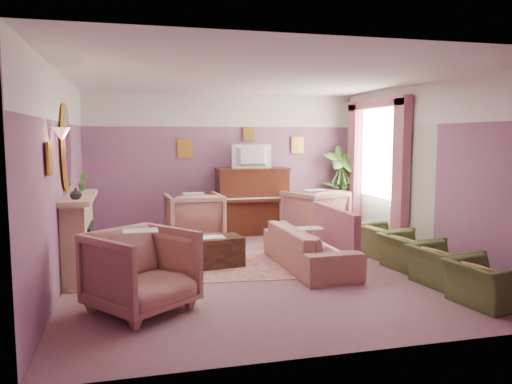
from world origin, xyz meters
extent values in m
cube|color=#815760|center=(0.00, 0.00, 0.00)|extent=(5.50, 6.00, 0.01)
cube|color=white|center=(0.00, 0.00, 2.80)|extent=(5.50, 6.00, 0.01)
cube|color=#6D4C71|center=(0.00, 3.00, 1.40)|extent=(5.50, 0.02, 2.80)
cube|color=#6D4C71|center=(0.00, -3.00, 1.40)|extent=(5.50, 0.02, 2.80)
cube|color=#6D4C71|center=(-2.75, 0.00, 1.40)|extent=(0.02, 6.00, 2.80)
cube|color=#6D4C71|center=(2.75, 0.00, 1.40)|extent=(0.02, 6.00, 2.80)
cube|color=silver|center=(0.00, 2.99, 2.47)|extent=(5.50, 0.01, 0.65)
cube|color=#B6C2AA|center=(2.73, 1.30, 1.07)|extent=(0.01, 3.00, 2.15)
cube|color=tan|center=(-2.59, 0.20, 0.55)|extent=(0.30, 1.40, 1.10)
cube|color=black|center=(-2.49, 0.20, 0.40)|extent=(0.18, 0.72, 0.68)
cube|color=#FF4522|center=(-2.45, 0.20, 0.22)|extent=(0.06, 0.54, 0.10)
cube|color=tan|center=(-2.56, 0.20, 1.12)|extent=(0.40, 1.55, 0.07)
cube|color=tan|center=(-2.39, 0.20, 0.01)|extent=(0.55, 1.50, 0.02)
ellipsoid|color=gold|center=(-2.70, 0.20, 1.80)|extent=(0.04, 0.72, 1.20)
ellipsoid|color=white|center=(-2.67, 0.20, 1.80)|extent=(0.01, 0.60, 1.06)
cone|color=#FF9F91|center=(-2.62, -0.85, 1.98)|extent=(0.20, 0.20, 0.16)
cube|color=#421D12|center=(0.50, 2.68, 0.65)|extent=(1.40, 0.60, 1.30)
cube|color=#421D12|center=(0.50, 2.33, 0.72)|extent=(1.30, 0.12, 0.06)
cube|color=white|center=(0.50, 2.33, 0.76)|extent=(1.20, 0.08, 0.02)
cube|color=#421D12|center=(0.50, 2.68, 1.31)|extent=(1.45, 0.65, 0.04)
imported|color=black|center=(0.50, 2.63, 1.60)|extent=(0.80, 0.12, 0.48)
cube|color=gold|center=(-0.80, 2.96, 1.72)|extent=(0.30, 0.03, 0.38)
cube|color=gold|center=(1.55, 2.96, 1.78)|extent=(0.26, 0.03, 0.34)
cube|color=gold|center=(0.50, 2.96, 2.00)|extent=(0.22, 0.03, 0.26)
cube|color=gold|center=(-2.71, -1.20, 1.72)|extent=(0.03, 0.28, 0.36)
cube|color=#F7E7CC|center=(2.70, 1.55, 1.70)|extent=(0.03, 1.40, 1.80)
cube|color=#9B5261|center=(2.62, 0.63, 1.30)|extent=(0.16, 0.34, 2.60)
cube|color=#9B5261|center=(2.62, 2.47, 1.30)|extent=(0.16, 0.34, 2.60)
cube|color=#9B5261|center=(2.62, 1.55, 2.56)|extent=(0.16, 2.20, 0.16)
imported|color=#40802C|center=(-2.55, 0.75, 1.29)|extent=(0.16, 0.16, 0.28)
imported|color=silver|center=(-2.55, -0.30, 1.23)|extent=(0.16, 0.16, 0.16)
cube|color=#A36660|center=(-0.63, 0.33, 0.01)|extent=(2.69, 2.08, 0.01)
cube|color=#362015|center=(-0.75, 0.30, 0.23)|extent=(1.06, 0.64, 0.45)
cube|color=silver|center=(-0.70, 0.30, 0.46)|extent=(0.35, 0.28, 0.01)
imported|color=#AA7568|center=(0.70, -0.09, 0.42)|extent=(0.69, 2.08, 0.84)
cube|color=#9B5261|center=(1.10, -0.09, 0.60)|extent=(0.10, 1.57, 0.58)
imported|color=#AA7568|center=(-0.75, 2.09, 0.51)|extent=(0.99, 0.99, 1.03)
imported|color=#AA7568|center=(1.61, 2.07, 0.51)|extent=(0.99, 0.99, 1.03)
imported|color=#AA7568|center=(-1.77, -1.41, 0.51)|extent=(0.99, 0.99, 1.03)
imported|color=#4A572B|center=(2.11, -2.19, 0.34)|extent=(0.56, 0.80, 0.69)
imported|color=#4A572B|center=(2.11, -1.37, 0.34)|extent=(0.56, 0.80, 0.69)
imported|color=#4A572B|center=(2.11, -0.55, 0.34)|extent=(0.56, 0.80, 0.69)
imported|color=#4A572B|center=(2.11, 0.27, 0.34)|extent=(0.56, 0.80, 0.69)
cylinder|color=beige|center=(2.33, 2.64, 0.35)|extent=(0.52, 0.52, 0.70)
imported|color=#40802C|center=(2.33, 2.64, 0.87)|extent=(0.30, 0.30, 0.34)
imported|color=#40802C|center=(2.45, 2.54, 0.84)|extent=(0.16, 0.16, 0.28)
cylinder|color=#A64D37|center=(2.41, 2.62, 0.17)|extent=(0.34, 0.34, 0.34)
imported|color=#40802C|center=(2.41, 2.62, 1.06)|extent=(0.76, 0.76, 1.44)
camera|label=1|loc=(-1.86, -6.99, 1.96)|focal=35.00mm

